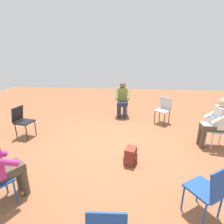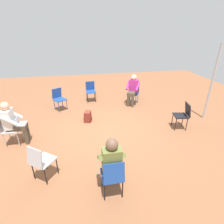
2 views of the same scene
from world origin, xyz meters
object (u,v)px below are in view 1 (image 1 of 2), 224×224
(backpack_near_laptop_user, at_px, (131,157))
(person_in_olive, at_px, (122,98))
(chair_northeast, at_px, (210,189))
(person_with_laptop, at_px, (216,120))
(chair_south, at_px, (22,120))
(chair_west, at_px, (122,102))
(chair_northwest, at_px, (164,108))
(chair_north, at_px, (222,128))

(backpack_near_laptop_user, bearing_deg, person_in_olive, -174.30)
(chair_northeast, height_order, person_with_laptop, person_with_laptop)
(chair_south, relative_size, person_in_olive, 0.69)
(backpack_near_laptop_user, bearing_deg, chair_northeast, 40.76)
(chair_west, distance_m, chair_south, 3.34)
(person_with_laptop, xyz_separation_m, backpack_near_laptop_user, (0.90, -1.99, -0.53))
(chair_west, height_order, person_with_laptop, person_with_laptop)
(chair_northwest, bearing_deg, person_with_laptop, 157.92)
(chair_northeast, bearing_deg, person_with_laptop, 31.71)
(person_with_laptop, height_order, person_in_olive, same)
(chair_west, distance_m, backpack_near_laptop_user, 3.08)
(backpack_near_laptop_user, bearing_deg, chair_northwest, 155.72)
(chair_north, relative_size, person_in_olive, 0.69)
(chair_west, bearing_deg, person_in_olive, 90.00)
(chair_northwest, distance_m, person_with_laptop, 1.76)
(chair_north, height_order, backpack_near_laptop_user, chair_north)
(chair_northeast, distance_m, chair_south, 4.50)
(chair_south, height_order, person_in_olive, person_in_olive)
(chair_northeast, bearing_deg, chair_north, 27.96)
(chair_south, relative_size, backpack_near_laptop_user, 2.36)
(chair_west, relative_size, backpack_near_laptop_user, 2.36)
(person_in_olive, bearing_deg, chair_south, 35.31)
(chair_west, bearing_deg, chair_northeast, 106.73)
(chair_northwest, distance_m, chair_northeast, 3.57)
(chair_northwest, distance_m, chair_south, 4.24)
(chair_south, xyz_separation_m, backpack_near_laptop_user, (0.99, 2.92, -0.34))
(chair_west, height_order, person_in_olive, person_in_olive)
(person_with_laptop, xyz_separation_m, person_in_olive, (-1.98, -2.28, 0.00))
(chair_north, distance_m, person_with_laptop, 0.26)
(person_with_laptop, distance_m, person_in_olive, 3.02)
(chair_northeast, relative_size, person_in_olive, 0.69)
(chair_north, relative_size, chair_south, 1.00)
(chair_west, xyz_separation_m, person_with_laptop, (2.15, 2.28, 0.20))
(chair_northeast, xyz_separation_m, backpack_near_laptop_user, (-1.18, -1.02, -0.34))
(chair_northwest, bearing_deg, chair_northeast, 125.46)
(chair_north, bearing_deg, chair_northwest, 37.13)
(chair_northeast, distance_m, backpack_near_laptop_user, 1.60)
(chair_south, bearing_deg, chair_west, 138.81)
(chair_west, distance_m, chair_northeast, 4.43)
(chair_north, distance_m, person_in_olive, 3.16)
(chair_south, bearing_deg, backpack_near_laptop_user, 82.03)
(person_with_laptop, bearing_deg, chair_northeast, 156.11)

